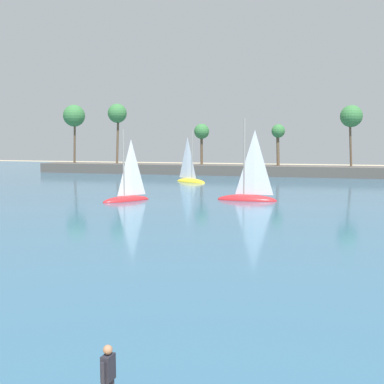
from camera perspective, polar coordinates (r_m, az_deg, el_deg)
name	(u,v)px	position (r m, az deg, el deg)	size (l,w,h in m)	color
sea	(303,186)	(68.06, 12.62, 0.69)	(220.00, 115.92, 0.06)	#33607F
palm_headland	(303,160)	(85.92, 12.73, 3.64)	(99.08, 6.05, 12.91)	#514C47
person_at_waterline	(108,379)	(11.77, -9.62, -20.45)	(0.23, 0.55, 1.67)	#23232D
sailboat_near_shore	(190,177)	(72.08, -0.21, 1.73)	(5.69, 4.30, 8.14)	yellow
sailboat_mid_bay	(127,194)	(50.08, -7.47, -0.23)	(4.35, 5.25, 7.69)	red
sailboat_toward_headland	(248,193)	(50.30, 6.50, -0.07)	(6.14, 1.93, 8.86)	red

